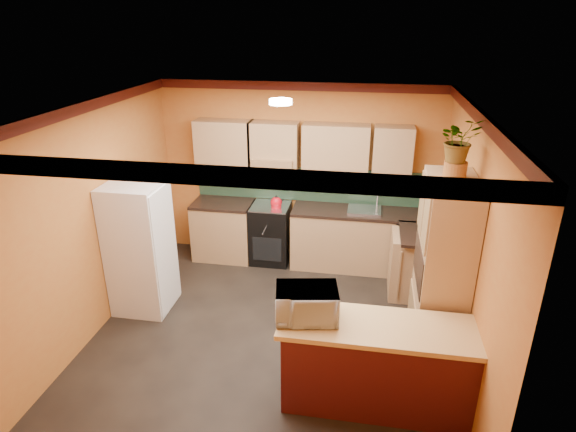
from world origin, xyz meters
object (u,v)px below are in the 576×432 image
(breakfast_bar, at_px, (378,368))
(microwave, at_px, (307,304))
(stove, at_px, (271,233))
(pantry, at_px, (441,274))
(base_cabinets_back, at_px, (311,237))
(fridge, at_px, (140,248))

(breakfast_bar, xyz_separation_m, microwave, (-0.70, 0.00, 0.65))
(stove, height_order, pantry, pantry)
(base_cabinets_back, relative_size, breakfast_bar, 2.03)
(stove, distance_m, breakfast_bar, 3.26)
(pantry, xyz_separation_m, breakfast_bar, (-0.61, -0.85, -0.61))
(fridge, distance_m, microwave, 2.63)
(stove, xyz_separation_m, microwave, (0.93, -2.82, 0.63))
(base_cabinets_back, distance_m, stove, 0.63)
(base_cabinets_back, distance_m, fridge, 2.55)
(stove, distance_m, pantry, 3.04)
(stove, xyz_separation_m, breakfast_bar, (1.63, -2.82, -0.02))
(pantry, relative_size, breakfast_bar, 1.17)
(microwave, bearing_deg, fridge, 140.91)
(pantry, xyz_separation_m, microwave, (-1.31, -0.85, 0.04))
(breakfast_bar, relative_size, microwave, 3.15)
(fridge, bearing_deg, base_cabinets_back, 38.04)
(base_cabinets_back, relative_size, microwave, 6.38)
(base_cabinets_back, height_order, microwave, microwave)
(breakfast_bar, height_order, microwave, microwave)
(microwave, bearing_deg, stove, 98.11)
(fridge, xyz_separation_m, breakfast_bar, (2.99, -1.27, -0.41))
(stove, bearing_deg, microwave, -71.79)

